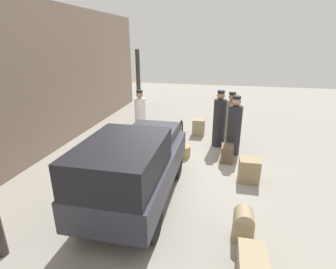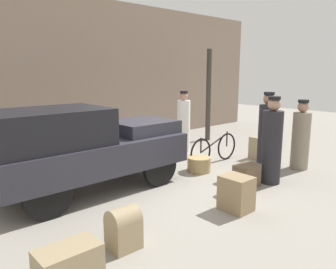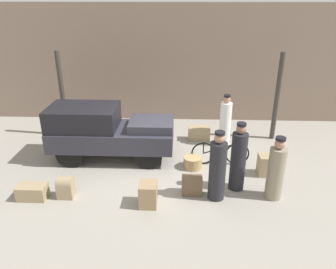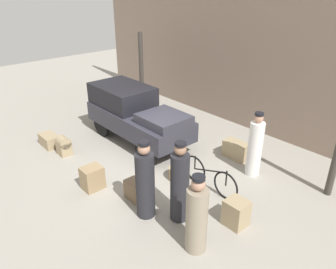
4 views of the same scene
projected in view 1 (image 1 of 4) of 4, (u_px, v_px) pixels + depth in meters
The scene contains 16 objects.
ground_plane at pixel (174, 170), 7.26m from camera, with size 30.00×30.00×0.00m, color gray.
station_building_facade at pixel (31, 83), 7.29m from camera, with size 16.00×0.15×4.50m.
canopy_pillar_right at pixel (139, 88), 10.72m from camera, with size 0.17×0.17×3.05m.
truck at pixel (135, 165), 5.45m from camera, with size 3.75×1.53×1.68m.
bicycle at pixel (179, 135), 8.80m from camera, with size 1.74×0.04×0.77m.
wicker_basket at pixel (182, 151), 8.05m from camera, with size 0.55×0.55×0.35m.
conductor_in_dark_uniform at pixel (219, 121), 8.65m from camera, with size 0.40×0.40×1.87m.
porter_standing_middle at pixel (140, 118), 9.19m from camera, with size 0.38×0.38×1.78m.
porter_lifting_near_truck at pixel (231, 118), 9.41m from camera, with size 0.42×0.42×1.67m.
porter_carrying_trunk at pixel (234, 128), 8.03m from camera, with size 0.42×0.42×1.83m.
trunk_umber_medium at pixel (122, 140), 8.68m from camera, with size 0.76×0.40×0.50m.
trunk_barrel_dark at pixel (243, 223), 4.68m from camera, with size 0.40×0.34×0.58m.
suitcase_small_leather at pixel (249, 170), 6.58m from camera, with size 0.43×0.50×0.60m.
suitcase_tan_flat at pixel (227, 153), 7.71m from camera, with size 0.52×0.35×0.48m.
trunk_wicker_pale at pixel (253, 265), 3.94m from camera, with size 0.72×0.43×0.37m.
suitcase_black_upright at pixel (199, 127), 9.87m from camera, with size 0.46×0.44×0.60m.
Camera 1 is at (-6.38, -1.21, 3.38)m, focal length 28.00 mm.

